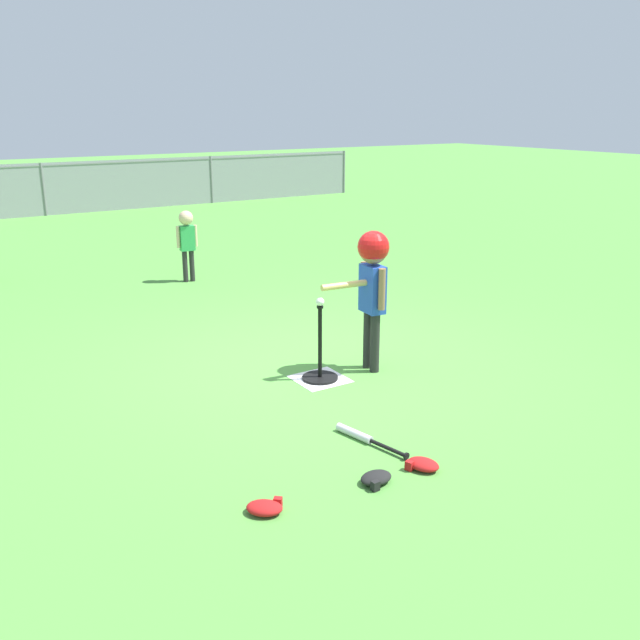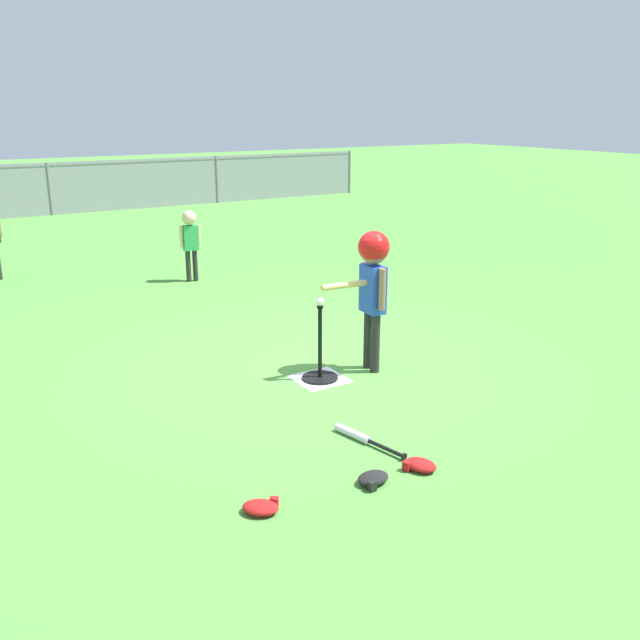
# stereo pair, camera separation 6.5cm
# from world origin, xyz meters

# --- Properties ---
(ground_plane) EXTENTS (60.00, 60.00, 0.00)m
(ground_plane) POSITION_xyz_m (0.00, 0.00, 0.00)
(ground_plane) COLOR #51933D
(home_plate) EXTENTS (0.44, 0.44, 0.01)m
(home_plate) POSITION_xyz_m (-0.09, -0.30, 0.00)
(home_plate) COLOR white
(home_plate) RESTS_ON ground_plane
(batting_tee) EXTENTS (0.32, 0.32, 0.68)m
(batting_tee) POSITION_xyz_m (-0.09, -0.30, 0.11)
(batting_tee) COLOR black
(batting_tee) RESTS_ON ground_plane
(baseball_on_tee) EXTENTS (0.07, 0.07, 0.07)m
(baseball_on_tee) POSITION_xyz_m (-0.09, -0.30, 0.71)
(baseball_on_tee) COLOR white
(baseball_on_tee) RESTS_ON batting_tee
(batter_child) EXTENTS (0.65, 0.37, 1.29)m
(batter_child) POSITION_xyz_m (0.43, -0.35, 0.92)
(batter_child) COLOR #262626
(batter_child) RESTS_ON ground_plane
(fielder_deep_center) EXTENTS (0.29, 0.19, 0.98)m
(fielder_deep_center) POSITION_xyz_m (0.33, 3.73, 0.63)
(fielder_deep_center) COLOR #262626
(fielder_deep_center) RESTS_ON ground_plane
(spare_bat_silver) EXTENTS (0.19, 0.65, 0.06)m
(spare_bat_silver) POSITION_xyz_m (-0.47, -1.47, 0.03)
(spare_bat_silver) COLOR silver
(spare_bat_silver) RESTS_ON ground_plane
(glove_by_plate) EXTENTS (0.27, 0.27, 0.07)m
(glove_by_plate) POSITION_xyz_m (-1.51, -1.93, 0.04)
(glove_by_plate) COLOR #B21919
(glove_by_plate) RESTS_ON ground_plane
(glove_near_bats) EXTENTS (0.23, 0.18, 0.07)m
(glove_near_bats) POSITION_xyz_m (-0.74, -2.01, 0.04)
(glove_near_bats) COLOR black
(glove_near_bats) RESTS_ON ground_plane
(glove_tossed_aside) EXTENTS (0.23, 0.26, 0.07)m
(glove_tossed_aside) POSITION_xyz_m (-0.37, -2.03, 0.04)
(glove_tossed_aside) COLOR #B21919
(glove_tossed_aside) RESTS_ON ground_plane
(outfield_fence) EXTENTS (16.06, 0.06, 1.15)m
(outfield_fence) POSITION_xyz_m (0.00, 11.16, 0.62)
(outfield_fence) COLOR slate
(outfield_fence) RESTS_ON ground_plane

